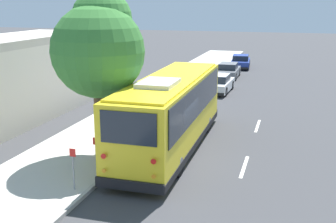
# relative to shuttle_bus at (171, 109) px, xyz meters

# --- Properties ---
(ground_plane) EXTENTS (160.00, 160.00, 0.00)m
(ground_plane) POSITION_rel_shuttle_bus_xyz_m (-1.40, -0.51, -1.83)
(ground_plane) COLOR #3D3D3F
(sidewalk_slab) EXTENTS (80.00, 4.31, 0.15)m
(sidewalk_slab) POSITION_rel_shuttle_bus_xyz_m (-1.40, 3.67, -1.76)
(sidewalk_slab) COLOR beige
(sidewalk_slab) RESTS_ON ground
(curb_strip) EXTENTS (80.00, 0.14, 0.15)m
(curb_strip) POSITION_rel_shuttle_bus_xyz_m (-1.40, 1.45, -1.76)
(curb_strip) COLOR #AAA69D
(curb_strip) RESTS_ON ground
(shuttle_bus) EXTENTS (10.45, 2.78, 3.42)m
(shuttle_bus) POSITION_rel_shuttle_bus_xyz_m (0.00, 0.00, 0.00)
(shuttle_bus) COLOR yellow
(shuttle_bus) RESTS_ON ground
(parked_sedan_white) EXTENTS (4.18, 1.84, 1.31)m
(parked_sedan_white) POSITION_rel_shuttle_bus_xyz_m (12.86, 0.14, -1.22)
(parked_sedan_white) COLOR silver
(parked_sedan_white) RESTS_ON ground
(parked_sedan_gray) EXTENTS (4.32, 1.81, 1.28)m
(parked_sedan_gray) POSITION_rel_shuttle_bus_xyz_m (19.15, 0.39, -1.24)
(parked_sedan_gray) COLOR slate
(parked_sedan_gray) RESTS_ON ground
(parked_sedan_blue) EXTENTS (4.45, 2.08, 1.29)m
(parked_sedan_blue) POSITION_rel_shuttle_bus_xyz_m (25.23, 0.09, -1.23)
(parked_sedan_blue) COLOR navy
(parked_sedan_blue) RESTS_ON ground
(street_tree) EXTENTS (3.75, 3.75, 6.79)m
(street_tree) POSITION_rel_shuttle_bus_xyz_m (-1.79, 2.47, 2.89)
(street_tree) COLOR brown
(street_tree) RESTS_ON sidewalk_slab
(sign_post_near) EXTENTS (0.06, 0.22, 1.48)m
(sign_post_near) POSITION_rel_shuttle_bus_xyz_m (-5.31, 1.90, -0.92)
(sign_post_near) COLOR gray
(sign_post_near) RESTS_ON sidewalk_slab
(sign_post_far) EXTENTS (0.06, 0.22, 1.33)m
(sign_post_far) POSITION_rel_shuttle_bus_xyz_m (-3.59, 1.90, -1.00)
(sign_post_far) COLOR gray
(sign_post_far) RESTS_ON sidewalk_slab
(lane_stripe_mid) EXTENTS (2.40, 0.14, 0.01)m
(lane_stripe_mid) POSITION_rel_shuttle_bus_xyz_m (-1.19, -3.42, -1.83)
(lane_stripe_mid) COLOR silver
(lane_stripe_mid) RESTS_ON ground
(lane_stripe_ahead) EXTENTS (2.40, 0.14, 0.01)m
(lane_stripe_ahead) POSITION_rel_shuttle_bus_xyz_m (4.81, -3.42, -1.83)
(lane_stripe_ahead) COLOR silver
(lane_stripe_ahead) RESTS_ON ground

